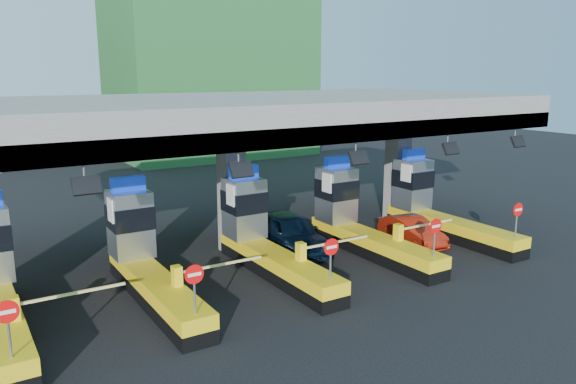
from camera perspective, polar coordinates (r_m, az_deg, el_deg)
ground at (r=23.69m, az=-2.35°, el=-7.88°), size 120.00×120.00×0.00m
toll_canopy at (r=24.88m, az=-5.76°, el=7.54°), size 28.00×12.09×7.00m
toll_lane_left at (r=21.62m, az=-14.44°, el=-6.34°), size 4.43×8.00×4.16m
toll_lane_center at (r=23.48m, az=-2.71°, el=-4.47°), size 4.43×8.00×4.16m
toll_lane_right at (r=26.18m, az=6.90°, el=-2.79°), size 4.43×8.00×4.16m
toll_lane_far_right at (r=29.49m, az=14.52°, el=-1.39°), size 4.43×8.00×4.16m
bg_building_scaffold at (r=56.58m, az=-8.16°, el=18.03°), size 18.00×12.00×28.00m
van at (r=25.81m, az=0.20°, el=-4.11°), size 2.36×5.26×1.76m
red_car at (r=27.48m, az=12.47°, el=-3.88°), size 1.91×4.12×1.31m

